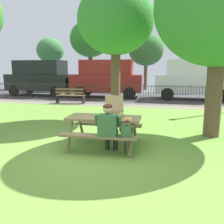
% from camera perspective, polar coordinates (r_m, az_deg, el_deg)
% --- Properties ---
extents(ground, '(28.00, 12.47, 0.02)m').
position_cam_1_polar(ground, '(7.52, 0.92, -4.81)').
color(ground, olive).
extents(cobblestone_walkway, '(28.00, 1.40, 0.01)m').
position_cam_1_polar(cobblestone_walkway, '(12.87, 5.85, 1.61)').
color(cobblestone_walkway, gray).
extents(street_asphalt, '(28.00, 6.40, 0.01)m').
position_cam_1_polar(street_asphalt, '(16.72, 7.40, 3.61)').
color(street_asphalt, '#424247').
extents(picnic_table_foreground, '(1.82, 1.50, 0.79)m').
position_cam_1_polar(picnic_table_foreground, '(6.01, -1.97, -2.76)').
color(picnic_table_foreground, olive).
rests_on(picnic_table_foreground, ground).
extents(pizza_box_open, '(0.47, 0.54, 0.51)m').
position_cam_1_polar(pizza_box_open, '(6.04, 0.32, 0.16)').
color(pizza_box_open, tan).
rests_on(pizza_box_open, picnic_table_foreground).
extents(pizza_slice_on_table, '(0.25, 0.28, 0.02)m').
position_cam_1_polar(pizza_slice_on_table, '(5.77, 3.66, -1.52)').
color(pizza_slice_on_table, '#EDD267').
rests_on(pizza_slice_on_table, picnic_table_foreground).
extents(adult_at_table, '(0.61, 0.59, 1.19)m').
position_cam_1_polar(adult_at_table, '(5.47, -0.82, -3.45)').
color(adult_at_table, '#262626').
rests_on(adult_at_table, ground).
extents(child_at_table, '(0.33, 0.32, 0.84)m').
position_cam_1_polar(child_at_table, '(5.41, 3.51, -5.24)').
color(child_at_table, '#3B3B3B').
rests_on(child_at_table, ground).
extents(iron_fence_streetside, '(18.91, 0.03, 1.05)m').
position_cam_1_polar(iron_fence_streetside, '(13.49, 6.23, 4.31)').
color(iron_fence_streetside, '#2D2823').
rests_on(iron_fence_streetside, ground).
extents(park_bench_left, '(1.61, 0.52, 0.85)m').
position_cam_1_polar(park_bench_left, '(13.60, -9.84, 3.77)').
color(park_bench_left, brown).
rests_on(park_bench_left, ground).
extents(tree_midground_left, '(2.80, 2.80, 4.94)m').
position_cam_1_polar(tree_midground_left, '(9.34, 0.89, 20.77)').
color(tree_midground_left, brown).
rests_on(tree_midground_left, ground).
extents(tree_by_fence, '(3.55, 3.55, 5.17)m').
position_cam_1_polar(tree_by_fence, '(7.57, 24.31, 21.62)').
color(tree_by_fence, brown).
rests_on(tree_by_fence, ground).
extents(parked_car_far_left, '(4.77, 2.22, 2.46)m').
position_cam_1_polar(parked_car_far_left, '(18.02, -16.46, 7.95)').
color(parked_car_far_left, black).
rests_on(parked_car_far_left, ground).
extents(parked_car_left, '(4.81, 2.30, 2.46)m').
position_cam_1_polar(parked_car_left, '(16.26, -1.21, 8.14)').
color(parked_car_left, maroon).
rests_on(parked_car_left, ground).
extents(parked_car_center, '(4.78, 2.25, 2.46)m').
position_cam_1_polar(parked_car_center, '(15.91, 19.05, 7.52)').
color(parked_car_center, silver).
rests_on(parked_car_center, ground).
extents(far_tree_left, '(2.57, 2.57, 4.72)m').
position_cam_1_polar(far_tree_left, '(24.23, -14.39, 13.80)').
color(far_tree_left, brown).
rests_on(far_tree_left, ground).
extents(far_tree_midleft, '(3.62, 3.62, 6.15)m').
position_cam_1_polar(far_tree_midleft, '(22.84, -5.21, 16.79)').
color(far_tree_midleft, brown).
rests_on(far_tree_midleft, ground).
extents(far_tree_center, '(3.03, 3.03, 4.84)m').
position_cam_1_polar(far_tree_center, '(21.78, 8.07, 14.31)').
color(far_tree_center, brown).
rests_on(far_tree_center, ground).
extents(far_tree_midright, '(2.57, 2.57, 4.48)m').
position_cam_1_polar(far_tree_midright, '(22.02, 22.80, 13.13)').
color(far_tree_midright, brown).
rests_on(far_tree_midright, ground).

